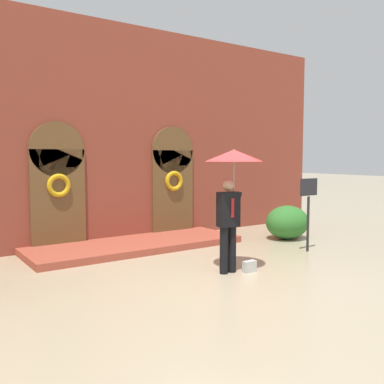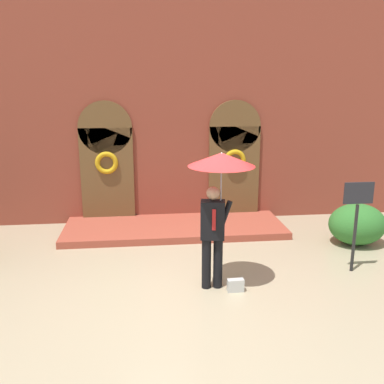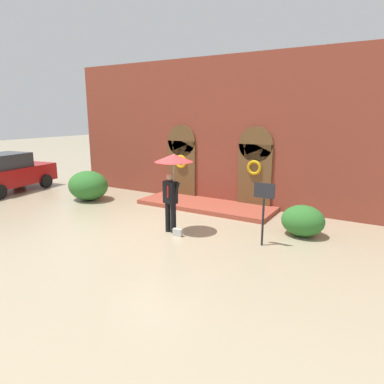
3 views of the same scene
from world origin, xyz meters
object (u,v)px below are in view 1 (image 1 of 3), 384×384
person_with_umbrella (232,173)px  sign_post (308,202)px  shrub_right (287,222)px  handbag (249,266)px

person_with_umbrella → sign_post: (2.63, 0.36, -0.75)m
shrub_right → handbag: bearing=-148.6°
handbag → sign_post: 2.64m
sign_post → shrub_right: (0.75, 1.33, -0.71)m
handbag → sign_post: (2.35, 0.56, 1.05)m
person_with_umbrella → shrub_right: size_ratio=1.91×
person_with_umbrella → handbag: (0.28, -0.20, -1.80)m
sign_post → person_with_umbrella: bearing=-172.1°
handbag → shrub_right: 3.66m
sign_post → shrub_right: sign_post is taller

